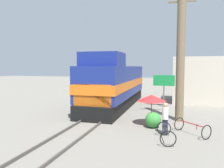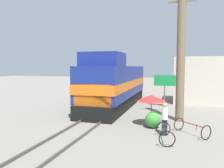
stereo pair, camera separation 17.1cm
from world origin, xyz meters
name	(u,v)px [view 2 (the right image)]	position (x,y,z in m)	size (l,w,h in m)	color
ground_plane	(102,115)	(0.00, 0.00, 0.00)	(120.00, 120.00, 0.00)	slate
rail_near	(93,114)	(-0.72, 0.00, 0.07)	(0.08, 29.73, 0.15)	#4C4742
rail_far	(111,115)	(0.72, 0.00, 0.07)	(0.08, 29.73, 0.15)	#4C4742
locomotive	(115,85)	(0.00, 3.76, 2.05)	(3.24, 13.01, 4.82)	black
utility_pole	(181,54)	(5.68, -0.08, 4.63)	(1.80, 0.56, 9.20)	#726047
vendor_umbrella	(151,98)	(3.94, -1.78, 1.76)	(1.80, 1.80, 1.97)	#4C4C4C
billboard_sign	(165,83)	(4.38, 5.18, 2.24)	(1.97, 0.12, 2.96)	#595959
shrub_cluster	(153,120)	(4.11, -2.32, 0.48)	(0.97, 0.97, 0.97)	#388C38
person_bystander	(165,117)	(4.87, -3.50, 0.97)	(0.34, 0.34, 1.77)	#2D3347
bicycle	(192,128)	(6.30, -3.14, 0.39)	(1.90, 1.92, 0.76)	black
bicycle_spare	(165,133)	(4.95, -4.57, 0.40)	(1.04, 1.86, 0.78)	black
building_block_distant	(207,80)	(8.45, 8.79, 2.36)	(6.58, 4.66, 4.73)	beige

